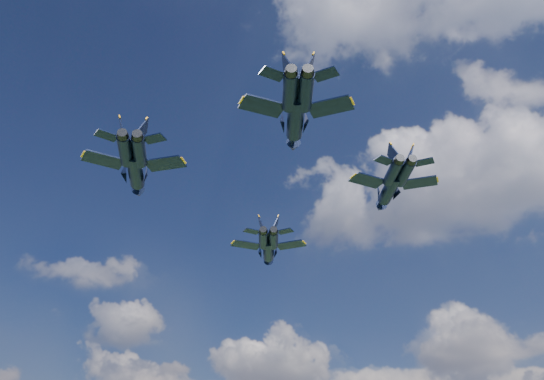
{
  "coord_description": "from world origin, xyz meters",
  "views": [
    {
      "loc": [
        34.94,
        -68.98,
        15.41
      ],
      "look_at": [
        -2.85,
        -4.47,
        56.2
      ],
      "focal_mm": 40.0,
      "sensor_mm": 36.0,
      "label": 1
    }
  ],
  "objects_px": {
    "jet_lead": "(268,250)",
    "jet_slot": "(295,120)",
    "jet_right": "(389,190)",
    "jet_left": "(136,172)"
  },
  "relations": [
    {
      "from": "jet_lead",
      "to": "jet_slot",
      "type": "xyz_separation_m",
      "value": [
        21.93,
        -30.81,
        0.73
      ]
    },
    {
      "from": "jet_lead",
      "to": "jet_left",
      "type": "height_order",
      "value": "jet_left"
    },
    {
      "from": "jet_left",
      "to": "jet_right",
      "type": "xyz_separation_m",
      "value": [
        28.96,
        22.13,
        -0.46
      ]
    },
    {
      "from": "jet_lead",
      "to": "jet_right",
      "type": "distance_m",
      "value": 25.73
    },
    {
      "from": "jet_lead",
      "to": "jet_slot",
      "type": "distance_m",
      "value": 37.82
    },
    {
      "from": "jet_right",
      "to": "jet_lead",
      "type": "bearing_deg",
      "value": 128.88
    },
    {
      "from": "jet_right",
      "to": "jet_left",
      "type": "bearing_deg",
      "value": -177.65
    },
    {
      "from": "jet_right",
      "to": "jet_slot",
      "type": "distance_m",
      "value": 23.87
    },
    {
      "from": "jet_right",
      "to": "jet_slot",
      "type": "xyz_separation_m",
      "value": [
        -2.75,
        -23.7,
        -0.97
      ]
    },
    {
      "from": "jet_lead",
      "to": "jet_left",
      "type": "bearing_deg",
      "value": -128.95
    }
  ]
}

